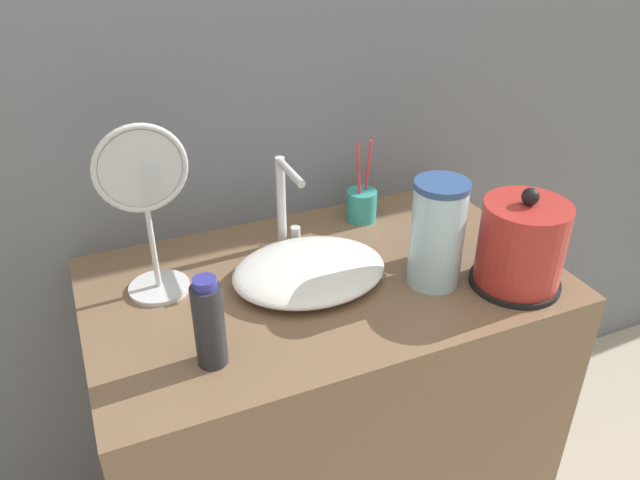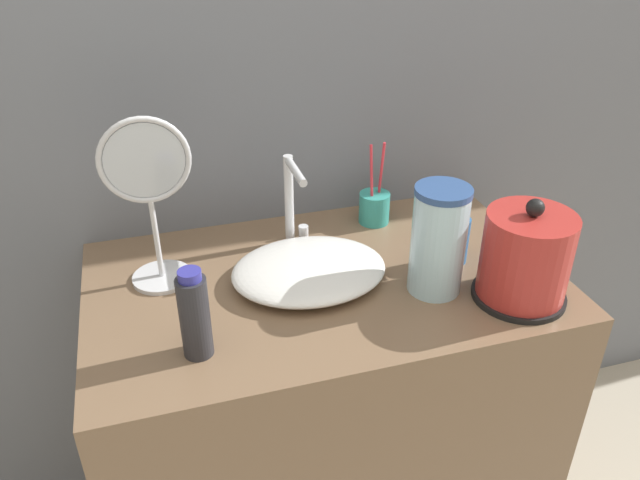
{
  "view_description": "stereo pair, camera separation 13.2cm",
  "coord_description": "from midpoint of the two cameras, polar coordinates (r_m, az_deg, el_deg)",
  "views": [
    {
      "loc": [
        -0.46,
        -0.74,
        1.61
      ],
      "look_at": [
        -0.01,
        0.31,
        0.94
      ],
      "focal_mm": 35.0,
      "sensor_mm": 36.0,
      "label": 1
    },
    {
      "loc": [
        -0.34,
        -0.79,
        1.61
      ],
      "look_at": [
        -0.01,
        0.31,
        0.94
      ],
      "focal_mm": 35.0,
      "sensor_mm": 36.0,
      "label": 2
    }
  ],
  "objects": [
    {
      "name": "water_pitcher",
      "position": [
        1.32,
        7.88,
        0.51
      ],
      "size": [
        0.12,
        0.12,
        0.24
      ],
      "color": "#B2DBEA",
      "rests_on": "vanity_counter"
    },
    {
      "name": "sink_basin",
      "position": [
        1.36,
        -3.79,
        -2.88
      ],
      "size": [
        0.34,
        0.28,
        0.05
      ],
      "color": "white",
      "rests_on": "vanity_counter"
    },
    {
      "name": "lotion_bottle",
      "position": [
        1.46,
        9.28,
        0.7
      ],
      "size": [
        0.05,
        0.05,
        0.15
      ],
      "color": "#3370B7",
      "rests_on": "vanity_counter"
    },
    {
      "name": "wall_back",
      "position": [
        1.49,
        -7.59,
        18.2
      ],
      "size": [
        6.0,
        0.04,
        2.6
      ],
      "color": "slate",
      "rests_on": "ground_plane"
    },
    {
      "name": "toothbrush_cup",
      "position": [
        1.59,
        1.46,
        3.23
      ],
      "size": [
        0.08,
        0.08,
        0.22
      ],
      "color": "teal",
      "rests_on": "vanity_counter"
    },
    {
      "name": "vanity_mirror",
      "position": [
        1.3,
        -18.47,
        3.17
      ],
      "size": [
        0.19,
        0.13,
        0.37
      ],
      "color": "silver",
      "rests_on": "vanity_counter"
    },
    {
      "name": "vanity_counter",
      "position": [
        1.65,
        -2.05,
        -15.73
      ],
      "size": [
        1.03,
        0.62,
        0.84
      ],
      "color": "brown",
      "rests_on": "ground_plane"
    },
    {
      "name": "faucet",
      "position": [
        1.44,
        -5.83,
        3.59
      ],
      "size": [
        0.06,
        0.14,
        0.23
      ],
      "color": "silver",
      "rests_on": "vanity_counter"
    },
    {
      "name": "electric_kettle",
      "position": [
        1.36,
        15.27,
        -0.78
      ],
      "size": [
        0.2,
        0.2,
        0.23
      ],
      "color": "black",
      "rests_on": "vanity_counter"
    },
    {
      "name": "shampoo_bottle",
      "position": [
        1.14,
        -13.45,
        -7.56
      ],
      "size": [
        0.06,
        0.06,
        0.18
      ],
      "color": "#28282D",
      "rests_on": "vanity_counter"
    }
  ]
}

